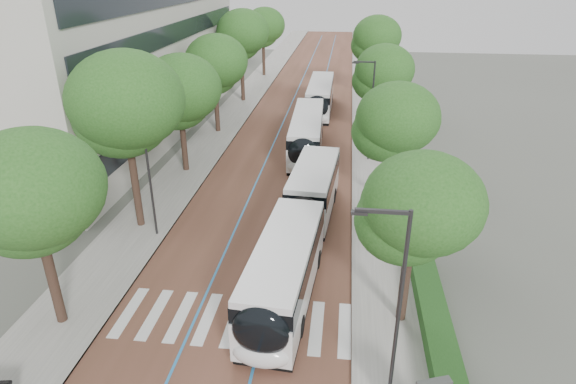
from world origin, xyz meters
name	(u,v)px	position (x,y,z in m)	size (l,w,h in m)	color
ground	(225,336)	(0.00, 0.00, 0.00)	(160.00, 160.00, 0.00)	#51544C
road	(305,103)	(0.00, 40.00, 0.01)	(11.00, 140.00, 0.02)	brown
sidewalk_left	(243,100)	(-7.50, 40.00, 0.06)	(4.00, 140.00, 0.12)	gray
sidewalk_right	(369,104)	(7.50, 40.00, 0.06)	(4.00, 140.00, 0.12)	gray
kerb_left	(259,101)	(-5.60, 40.00, 0.06)	(0.20, 140.00, 0.14)	gray
kerb_right	(353,104)	(5.60, 40.00, 0.06)	(0.20, 140.00, 0.14)	gray
zebra_crossing	(234,320)	(0.20, 1.00, 0.03)	(10.55, 3.60, 0.01)	silver
lane_line_left	(292,102)	(-1.60, 40.00, 0.02)	(0.12, 126.00, 0.01)	#2474B7
lane_line_right	(319,103)	(1.60, 40.00, 0.02)	(0.12, 126.00, 0.01)	#2474B7
office_building	(90,56)	(-19.47, 28.00, 7.00)	(18.11, 40.00, 14.00)	#A7A49B
hedge	(440,344)	(9.10, 0.00, 0.52)	(1.20, 14.00, 0.80)	#1D4618
streetlight_near	(394,301)	(6.62, -3.00, 4.82)	(1.82, 0.20, 8.00)	#2A2A2D
streetlight_far	(370,103)	(6.62, 22.00, 4.82)	(1.82, 0.20, 8.00)	#2A2A2D
lamp_post_left	(149,172)	(-6.10, 8.00, 4.12)	(0.14, 0.14, 8.00)	#2A2A2D
trees_left	(204,69)	(-7.50, 24.65, 6.66)	(6.40, 60.64, 10.13)	black
trees_right	(383,84)	(7.70, 24.38, 5.89)	(5.70, 47.30, 9.05)	black
lead_bus	(299,232)	(2.56, 6.60, 1.63)	(3.81, 18.53, 3.20)	black
bus_queued_0	(307,135)	(1.56, 23.22, 1.62)	(2.91, 12.47, 3.20)	silver
bus_queued_1	(320,97)	(1.90, 36.41, 1.62)	(2.59, 12.41, 3.20)	silver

